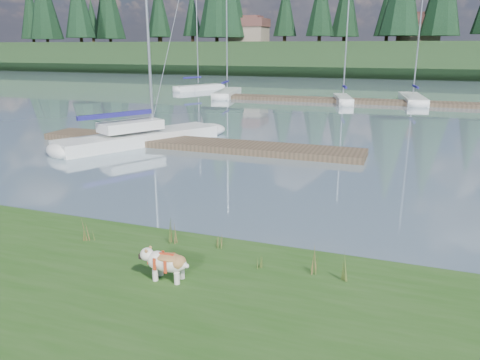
% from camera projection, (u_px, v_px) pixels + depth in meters
% --- Properties ---
extents(ground, '(200.00, 200.00, 0.00)m').
position_uv_depth(ground, '(341.00, 102.00, 40.01)').
color(ground, '#78919F').
rests_on(ground, ground).
extents(bank, '(60.00, 9.00, 0.35)m').
position_uv_depth(bank, '(18.00, 338.00, 7.42)').
color(bank, '#2A4D1B').
rests_on(bank, ground).
extents(ridge, '(200.00, 20.00, 5.00)m').
position_uv_depth(ridge, '(379.00, 59.00, 78.20)').
color(ridge, '#1B3017').
rests_on(ridge, ground).
extents(bulldog, '(0.98, 0.45, 0.59)m').
position_uv_depth(bulldog, '(167.00, 261.00, 8.82)').
color(bulldog, silver).
rests_on(bulldog, bank).
extents(sailboat_main, '(6.06, 9.00, 13.29)m').
position_uv_depth(sailboat_main, '(152.00, 134.00, 23.28)').
color(sailboat_main, white).
rests_on(sailboat_main, ground).
extents(dock_near, '(16.00, 2.00, 0.30)m').
position_uv_depth(dock_near, '(194.00, 144.00, 22.29)').
color(dock_near, '#4C3D2C').
rests_on(dock_near, ground).
extents(dock_far, '(26.00, 2.20, 0.30)m').
position_uv_depth(dock_far, '(365.00, 101.00, 39.32)').
color(dock_far, '#4C3D2C').
rests_on(dock_far, ground).
extents(sailboat_bg_0, '(4.14, 6.50, 9.77)m').
position_uv_depth(sailboat_bg_0, '(203.00, 87.00, 50.89)').
color(sailboat_bg_0, white).
rests_on(sailboat_bg_0, ground).
extents(sailboat_bg_1, '(3.04, 8.20, 11.99)m').
position_uv_depth(sailboat_bg_1, '(229.00, 92.00, 45.31)').
color(sailboat_bg_1, white).
rests_on(sailboat_bg_1, ground).
extents(sailboat_bg_2, '(2.55, 5.86, 8.91)m').
position_uv_depth(sailboat_bg_2, '(342.00, 98.00, 39.90)').
color(sailboat_bg_2, white).
rests_on(sailboat_bg_2, ground).
extents(sailboat_bg_3, '(2.66, 8.23, 11.87)m').
position_uv_depth(sailboat_bg_3, '(411.00, 98.00, 40.55)').
color(sailboat_bg_3, white).
rests_on(sailboat_bg_3, ground).
extents(weed_0, '(0.17, 0.14, 0.61)m').
position_uv_depth(weed_0, '(173.00, 233.00, 10.46)').
color(weed_0, '#475B23').
rests_on(weed_0, bank).
extents(weed_1, '(0.17, 0.14, 0.42)m').
position_uv_depth(weed_1, '(221.00, 240.00, 10.28)').
color(weed_1, '#475B23').
rests_on(weed_1, bank).
extents(weed_2, '(0.17, 0.14, 0.59)m').
position_uv_depth(weed_2, '(316.00, 261.00, 9.10)').
color(weed_2, '#475B23').
rests_on(weed_2, bank).
extents(weed_3, '(0.17, 0.14, 0.56)m').
position_uv_depth(weed_3, '(89.00, 231.00, 10.63)').
color(weed_3, '#475B23').
rests_on(weed_3, bank).
extents(weed_4, '(0.17, 0.14, 0.39)m').
position_uv_depth(weed_4, '(261.00, 260.00, 9.34)').
color(weed_4, '#475B23').
rests_on(weed_4, bank).
extents(weed_5, '(0.17, 0.14, 0.59)m').
position_uv_depth(weed_5, '(343.00, 269.00, 8.78)').
color(weed_5, '#475B23').
rests_on(weed_5, bank).
extents(mud_lip, '(60.00, 0.50, 0.14)m').
position_uv_depth(mud_lip, '(157.00, 240.00, 11.42)').
color(mud_lip, '#33281C').
rests_on(mud_lip, ground).
extents(conifer_0, '(5.72, 5.72, 14.15)m').
position_uv_depth(conifer_0, '(78.00, 2.00, 87.90)').
color(conifer_0, '#382619').
rests_on(conifer_0, ridge).
extents(conifer_1, '(4.40, 4.40, 11.30)m').
position_uv_depth(conifer_1, '(159.00, 9.00, 87.00)').
color(conifer_1, '#382619').
rests_on(conifer_1, ridge).
extents(conifer_3, '(4.84, 4.84, 12.25)m').
position_uv_depth(conifer_3, '(321.00, 2.00, 78.01)').
color(conifer_3, '#382619').
rests_on(conifer_3, ridge).
extents(house_0, '(6.30, 5.30, 4.65)m').
position_uv_depth(house_0, '(249.00, 30.00, 81.33)').
color(house_0, gray).
rests_on(house_0, ridge).
extents(house_1, '(6.30, 5.30, 4.65)m').
position_uv_depth(house_1, '(420.00, 28.00, 73.11)').
color(house_1, gray).
rests_on(house_1, ridge).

